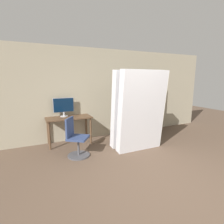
% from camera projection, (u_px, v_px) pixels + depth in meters
% --- Properties ---
extents(ground_plane, '(16.00, 16.00, 0.00)m').
position_uv_depth(ground_plane, '(175.00, 193.00, 2.82)').
color(ground_plane, brown).
extents(wall_back, '(8.00, 0.06, 2.70)m').
position_uv_depth(wall_back, '(101.00, 94.00, 5.43)').
color(wall_back, tan).
rests_on(wall_back, ground).
extents(desk, '(1.22, 0.55, 0.77)m').
position_uv_depth(desk, '(69.00, 121.00, 4.84)').
color(desk, brown).
rests_on(desk, ground).
extents(monitor, '(0.57, 0.21, 0.53)m').
position_uv_depth(monitor, '(64.00, 106.00, 4.85)').
color(monitor, '#B7B7BC').
rests_on(monitor, desk).
extents(office_chair, '(0.61, 0.61, 0.93)m').
position_uv_depth(office_chair, '(76.00, 141.00, 4.10)').
color(office_chair, '#4C4C51').
rests_on(office_chair, ground).
extents(bookshelf, '(0.80, 0.34, 1.80)m').
position_uv_depth(bookshelf, '(146.00, 107.00, 6.03)').
color(bookshelf, black).
rests_on(bookshelf, ground).
extents(mattress_near, '(1.23, 0.43, 2.03)m').
position_uv_depth(mattress_near, '(142.00, 111.00, 4.31)').
color(mattress_near, silver).
rests_on(mattress_near, ground).
extents(mattress_far, '(1.23, 0.39, 2.03)m').
position_uv_depth(mattress_far, '(134.00, 109.00, 4.65)').
color(mattress_far, silver).
rests_on(mattress_far, ground).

